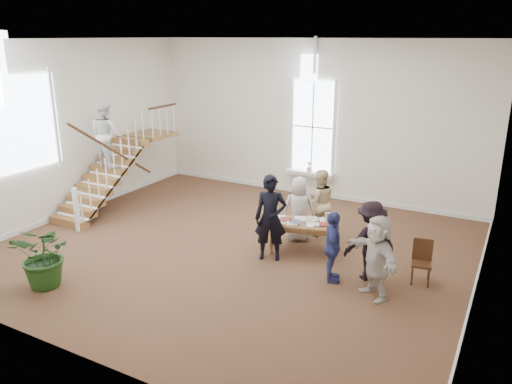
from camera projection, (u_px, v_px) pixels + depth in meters
The scene contains 12 objects.
ground at pixel (234, 248), 11.23m from camera, with size 10.00×10.00×0.00m, color #4F361F.
room_shell at pixel (310, 182), 14.78m from camera, with size 10.49×10.00×10.00m.
staircase at pixel (109, 151), 13.34m from camera, with size 1.10×4.10×2.92m.
library_table at pixel (303, 225), 10.86m from camera, with size 1.61×1.10×0.75m.
police_officer at pixel (271, 218), 10.43m from camera, with size 0.67×0.44×1.84m, color black.
elderly_woman at pixel (299, 209), 11.48m from camera, with size 0.74×0.48×1.52m, color beige.
person_yellow at pixel (319, 203), 11.75m from camera, with size 0.78×0.61×1.61m, color beige.
woman_cluster_a at pixel (332, 247), 9.52m from camera, with size 0.83×0.35×1.42m, color navy.
woman_cluster_b at pixel (370, 241), 9.60m from camera, with size 1.03×0.59×1.59m, color black.
woman_cluster_c at pixel (376, 257), 8.92m from camera, with size 1.45×0.46×1.56m, color beige.
floor_plant at pixel (46, 255), 9.34m from camera, with size 1.14×0.99×1.27m, color #1A3B12.
side_chair at pixel (422, 259), 9.57m from camera, with size 0.43×0.43×0.86m.
Camera 1 is at (5.36, -8.84, 4.58)m, focal length 35.00 mm.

